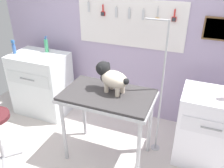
# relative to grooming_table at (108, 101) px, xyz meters

# --- Properties ---
(ground) EXTENTS (4.40, 4.00, 0.04)m
(ground) POSITION_rel_grooming_table_xyz_m (-0.14, -0.26, -0.80)
(ground) COLOR silver
(rear_wall_panel) EXTENTS (4.00, 0.11, 2.30)m
(rear_wall_panel) POSITION_rel_grooming_table_xyz_m (-0.13, 1.02, 0.38)
(rear_wall_panel) COLOR #AE9CBE
(rear_wall_panel) RESTS_ON ground
(grooming_table) EXTENTS (1.00, 0.61, 0.87)m
(grooming_table) POSITION_rel_grooming_table_xyz_m (0.00, 0.00, 0.00)
(grooming_table) COLOR #B7B7BC
(grooming_table) RESTS_ON ground
(grooming_arm) EXTENTS (0.30, 0.11, 1.64)m
(grooming_arm) POSITION_rel_grooming_table_xyz_m (0.51, 0.32, -0.01)
(grooming_arm) COLOR #B7B7BC
(grooming_arm) RESTS_ON ground
(dog) EXTENTS (0.43, 0.28, 0.32)m
(dog) POSITION_rel_grooming_table_xyz_m (0.01, 0.07, 0.26)
(dog) COLOR beige
(dog) RESTS_ON grooming_table
(counter_left) EXTENTS (0.80, 0.58, 0.94)m
(counter_left) POSITION_rel_grooming_table_xyz_m (-1.32, 0.55, -0.31)
(counter_left) COLOR white
(counter_left) RESTS_ON ground
(cabinet_right) EXTENTS (0.68, 0.54, 0.89)m
(cabinet_right) POSITION_rel_grooming_table_xyz_m (1.09, 0.37, -0.33)
(cabinet_right) COLOR white
(cabinet_right) RESTS_ON ground
(spray_bottle_tall) EXTENTS (0.05, 0.05, 0.20)m
(spray_bottle_tall) POSITION_rel_grooming_table_xyz_m (-1.66, 0.47, 0.24)
(spray_bottle_tall) COLOR #3C68B4
(spray_bottle_tall) RESTS_ON counter_left
(conditioner_bottle) EXTENTS (0.06, 0.05, 0.24)m
(conditioner_bottle) POSITION_rel_grooming_table_xyz_m (-1.26, 0.69, 0.26)
(conditioner_bottle) COLOR #3FA069
(conditioner_bottle) RESTS_ON counter_left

